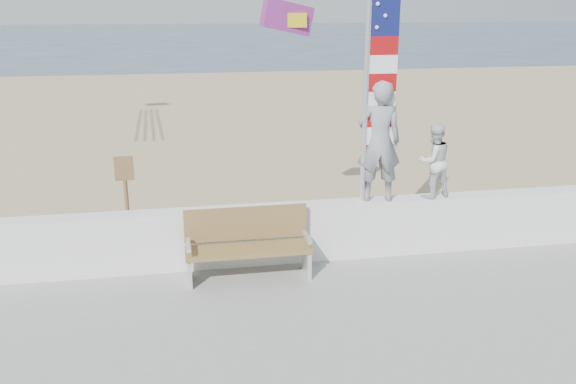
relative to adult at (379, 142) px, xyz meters
name	(u,v)px	position (x,y,z in m)	size (l,w,h in m)	color
ground	(298,337)	(-1.63, -2.00, -2.01)	(220.00, 220.00, 0.00)	#2F465F
sand	(233,159)	(-1.63, 7.00, -1.97)	(90.00, 40.00, 0.08)	tan
seawall	(273,234)	(-1.63, 0.00, -1.38)	(30.00, 0.35, 0.90)	white
adult	(379,142)	(0.00, 0.00, 0.00)	(0.68, 0.44, 1.85)	gray
child	(433,161)	(0.90, 0.00, -0.34)	(0.57, 0.44, 1.17)	silver
bench	(248,243)	(-2.07, -0.45, -1.32)	(1.80, 0.57, 1.00)	olive
flag	(375,76)	(-0.11, 0.00, 0.99)	(0.50, 0.08, 3.50)	silver
parafoil_kite	(288,17)	(-1.10, 1.60, 1.77)	(0.93, 0.41, 0.62)	red
sign	(126,190)	(-3.92, 1.67, -1.06)	(0.32, 0.07, 1.46)	brown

